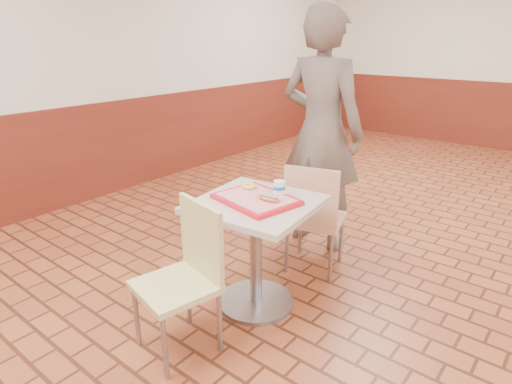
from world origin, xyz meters
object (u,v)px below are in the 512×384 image
Objects in this scene: paper_cup at (279,188)px; main_table at (256,237)px; serving_tray at (256,199)px; chair_main_front at (186,271)px; customer at (321,132)px; chair_main_back at (314,213)px; ring_donut at (249,186)px; long_john_donut at (269,198)px.

main_table is at bearing -128.62° from paper_cup.
main_table is at bearing 90.00° from serving_tray.
customer is (-0.12, 1.57, 0.48)m from chair_main_front.
chair_main_back is 0.61m from ring_donut.
chair_main_back reaches higher than serving_tray.
chair_main_back is at bearing 68.76° from ring_donut.
customer is 0.96m from ring_donut.
main_table is at bearing 178.28° from long_john_donut.
paper_cup is (0.09, 0.11, 0.31)m from main_table.
serving_tray is at bearing -90.00° from main_table.
chair_main_front reaches higher than ring_donut.
long_john_donut is at bearing -1.72° from main_table.
paper_cup is (0.15, 0.65, 0.33)m from chair_main_front.
ring_donut is at bearing 144.57° from serving_tray.
chair_main_front reaches higher than long_john_donut.
long_john_donut is (0.10, -0.00, 0.03)m from serving_tray.
customer is (-0.17, 1.04, 0.46)m from main_table.
chair_main_back is at bearing 93.73° from long_john_donut.
customer is at bearing 104.69° from long_john_donut.
main_table is at bearing 97.99° from customer.
chair_main_front is 1.12m from chair_main_back.
paper_cup is at bearing 104.43° from customer.
main_table is 0.25m from serving_tray.
chair_main_front is at bearing -83.21° from ring_donut.
chair_main_front is (-0.06, -0.53, -0.02)m from main_table.
chair_main_back is at bearing 93.71° from paper_cup.
long_john_donut is at bearing 85.98° from chair_main_front.
main_table is 8.12× the size of paper_cup.
ring_donut is (-0.07, 0.63, 0.30)m from chair_main_front.
ring_donut is at bearing 109.08° from chair_main_front.
chair_main_back is at bearing 96.34° from chair_main_front.
ring_donut is at bearing -175.04° from paper_cup.
chair_main_back is at bearing 115.88° from customer.
serving_tray is 5.14× the size of ring_donut.
chair_main_front is 0.63m from long_john_donut.
chair_main_front is 9.44× the size of paper_cup.
chair_main_front reaches higher than chair_main_back.
chair_main_front is at bearing -106.32° from long_john_donut.
chair_main_front is 1.65m from customer.
main_table is 8.02× the size of ring_donut.
long_john_donut is at bearing -86.19° from paper_cup.
chair_main_back is at bearing 84.19° from serving_tray.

